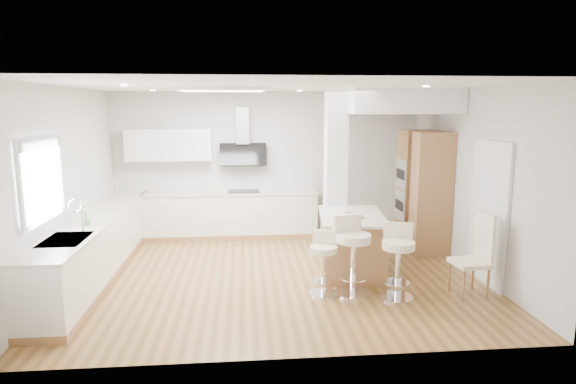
{
  "coord_description": "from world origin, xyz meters",
  "views": [
    {
      "loc": [
        -0.47,
        -6.98,
        2.52
      ],
      "look_at": [
        0.2,
        0.4,
        1.2
      ],
      "focal_mm": 30.0,
      "sensor_mm": 36.0,
      "label": 1
    }
  ],
  "objects": [
    {
      "name": "ground",
      "position": [
        0.0,
        0.0,
        0.0
      ],
      "size": [
        6.0,
        6.0,
        0.0
      ],
      "primitive_type": "plane",
      "color": "olive",
      "rests_on": "ground"
    },
    {
      "name": "ceiling",
      "position": [
        0.0,
        0.0,
        0.0
      ],
      "size": [
        6.0,
        5.0,
        0.02
      ],
      "primitive_type": "cube",
      "color": "white",
      "rests_on": "ground"
    },
    {
      "name": "wall_back",
      "position": [
        0.0,
        2.5,
        1.4
      ],
      "size": [
        6.0,
        0.04,
        2.8
      ],
      "primitive_type": "cube",
      "color": "beige",
      "rests_on": "ground"
    },
    {
      "name": "wall_left",
      "position": [
        -3.0,
        0.0,
        1.4
      ],
      "size": [
        0.04,
        5.0,
        2.8
      ],
      "primitive_type": "cube",
      "color": "beige",
      "rests_on": "ground"
    },
    {
      "name": "wall_right",
      "position": [
        3.0,
        0.0,
        1.4
      ],
      "size": [
        0.04,
        5.0,
        2.8
      ],
      "primitive_type": "cube",
      "color": "beige",
      "rests_on": "ground"
    },
    {
      "name": "skylight",
      "position": [
        -0.79,
        0.6,
        2.77
      ],
      "size": [
        4.1,
        2.1,
        0.06
      ],
      "color": "silver",
      "rests_on": "ground"
    },
    {
      "name": "window_left",
      "position": [
        -2.96,
        -0.9,
        1.69
      ],
      "size": [
        0.06,
        1.28,
        1.07
      ],
      "color": "white",
      "rests_on": "ground"
    },
    {
      "name": "doorway_right",
      "position": [
        2.97,
        -0.6,
        1.0
      ],
      "size": [
        0.05,
        1.0,
        2.1
      ],
      "color": "#413B33",
      "rests_on": "ground"
    },
    {
      "name": "counter_left",
      "position": [
        -2.7,
        0.23,
        0.46
      ],
      "size": [
        0.63,
        4.5,
        1.35
      ],
      "color": "#A57446",
      "rests_on": "ground"
    },
    {
      "name": "counter_back",
      "position": [
        -0.91,
        2.22,
        0.7
      ],
      "size": [
        3.62,
        0.63,
        2.5
      ],
      "color": "#A57446",
      "rests_on": "ground"
    },
    {
      "name": "pillar",
      "position": [
        1.05,
        0.95,
        1.4
      ],
      "size": [
        0.35,
        0.35,
        2.8
      ],
      "color": "silver",
      "rests_on": "ground"
    },
    {
      "name": "soffit",
      "position": [
        2.1,
        1.4,
        2.6
      ],
      "size": [
        1.78,
        2.2,
        0.4
      ],
      "color": "white",
      "rests_on": "ground"
    },
    {
      "name": "oven_column",
      "position": [
        2.68,
        1.23,
        1.05
      ],
      "size": [
        0.63,
        1.21,
        2.1
      ],
      "color": "#A57446",
      "rests_on": "ground"
    },
    {
      "name": "peninsula",
      "position": [
        1.15,
        0.07,
        0.45
      ],
      "size": [
        1.11,
        1.55,
        0.95
      ],
      "rotation": [
        0.0,
        0.0,
        -0.11
      ],
      "color": "#A57446",
      "rests_on": "ground"
    },
    {
      "name": "bar_stool_a",
      "position": [
        0.57,
        -0.84,
        0.49
      ],
      "size": [
        0.48,
        0.48,
        0.86
      ],
      "rotation": [
        0.0,
        0.0,
        -0.28
      ],
      "color": "white",
      "rests_on": "ground"
    },
    {
      "name": "bar_stool_b",
      "position": [
        0.95,
        -0.87,
        0.6
      ],
      "size": [
        0.61,
        0.61,
        1.07
      ],
      "rotation": [
        0.0,
        0.0,
        0.33
      ],
      "color": "white",
      "rests_on": "ground"
    },
    {
      "name": "bar_stool_c",
      "position": [
        1.52,
        -1.06,
        0.56
      ],
      "size": [
        0.54,
        0.54,
        1.0
      ],
      "rotation": [
        0.0,
        0.0,
        -0.25
      ],
      "color": "white",
      "rests_on": "ground"
    },
    {
      "name": "dining_chair",
      "position": [
        2.6,
        -1.06,
        0.61
      ],
      "size": [
        0.48,
        0.48,
        1.13
      ],
      "rotation": [
        0.0,
        0.0,
        0.1
      ],
      "color": "beige",
      "rests_on": "ground"
    }
  ]
}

